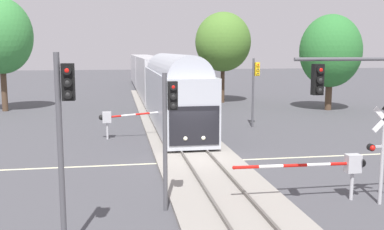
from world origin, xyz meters
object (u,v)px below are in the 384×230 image
object	(u,v)px
elm_centre_background	(223,42)
traffic_signal_median	(169,119)
crossing_gate_near	(340,165)
maple_right_background	(330,51)
crossing_signal_mast	(384,144)
crossing_gate_far	(115,117)
commuter_train	(153,76)
traffic_signal_near_left	(64,122)
pine_left_background	(1,36)
traffic_signal_far_side	(255,81)

from	to	relation	value
elm_centre_background	traffic_signal_median	bearing A→B (deg)	-106.81
crossing_gate_near	maple_right_background	size ratio (longest dim) A/B	0.58
maple_right_background	crossing_signal_mast	bearing A→B (deg)	-112.60
maple_right_background	crossing_gate_far	bearing A→B (deg)	-151.80
traffic_signal_median	commuter_train	bearing A→B (deg)	86.33
traffic_signal_near_left	pine_left_background	xyz separation A→B (m)	(-9.11, 31.79, 3.23)
pine_left_background	elm_centre_background	bearing A→B (deg)	8.48
commuter_train	traffic_signal_far_side	world-z (taller)	commuter_train
traffic_signal_far_side	traffic_signal_near_left	world-z (taller)	traffic_signal_near_left
crossing_signal_mast	maple_right_background	bearing A→B (deg)	67.40
crossing_gate_far	traffic_signal_median	bearing A→B (deg)	-81.73
maple_right_background	elm_centre_background	size ratio (longest dim) A/B	0.93
maple_right_background	commuter_train	bearing A→B (deg)	144.08
commuter_train	pine_left_background	bearing A→B (deg)	-153.65
traffic_signal_median	elm_centre_background	xyz separation A→B (m)	(9.68, 32.05, 3.28)
crossing_signal_mast	traffic_signal_median	size ratio (longest dim) A/B	0.77
pine_left_background	commuter_train	bearing A→B (deg)	26.35
traffic_signal_far_side	pine_left_background	distance (m)	24.42
maple_right_background	elm_centre_background	bearing A→B (deg)	138.60
crossing_gate_far	traffic_signal_median	size ratio (longest dim) A/B	1.05
crossing_signal_mast	pine_left_background	distance (m)	36.06
traffic_signal_far_side	elm_centre_background	distance (m)	16.14
maple_right_background	pine_left_background	size ratio (longest dim) A/B	0.86
commuter_train	crossing_gate_near	distance (m)	36.33
crossing_gate_near	crossing_signal_mast	size ratio (longest dim) A/B	1.39
crossing_gate_near	crossing_gate_far	distance (m)	16.00
traffic_signal_median	pine_left_background	xyz separation A→B (m)	(-12.33, 28.77, 3.71)
traffic_signal_median	maple_right_background	bearing A→B (deg)	53.05
commuter_train	pine_left_background	world-z (taller)	pine_left_background
crossing_gate_near	traffic_signal_median	world-z (taller)	traffic_signal_median
traffic_signal_near_left	maple_right_background	xyz separation A→B (m)	(21.57, 27.42, 1.83)
pine_left_background	crossing_gate_far	bearing A→B (deg)	-55.81
traffic_signal_far_side	traffic_signal_near_left	size ratio (longest dim) A/B	0.90
crossing_gate_near	pine_left_background	world-z (taller)	pine_left_background
traffic_signal_far_side	crossing_gate_far	bearing A→B (deg)	-164.95
crossing_gate_far	crossing_gate_near	bearing A→B (deg)	-57.79
elm_centre_background	commuter_train	bearing A→B (deg)	151.68
traffic_signal_far_side	crossing_signal_mast	bearing A→B (deg)	-91.48
commuter_train	maple_right_background	size ratio (longest dim) A/B	6.59
commuter_train	traffic_signal_median	distance (m)	36.10
traffic_signal_near_left	pine_left_background	distance (m)	33.23
crossing_gate_near	maple_right_background	bearing A→B (deg)	64.24
traffic_signal_near_left	elm_centre_background	distance (m)	37.47
traffic_signal_median	traffic_signal_near_left	xyz separation A→B (m)	(-3.22, -3.02, 0.48)
crossing_gate_near	traffic_signal_near_left	world-z (taller)	traffic_signal_near_left
traffic_signal_median	elm_centre_background	size ratio (longest dim) A/B	0.51
crossing_gate_far	elm_centre_background	world-z (taller)	elm_centre_background
crossing_gate_near	traffic_signal_far_side	world-z (taller)	traffic_signal_far_side
commuter_train	traffic_signal_near_left	world-z (taller)	traffic_signal_near_left
crossing_gate_far	traffic_signal_far_side	bearing A→B (deg)	15.05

